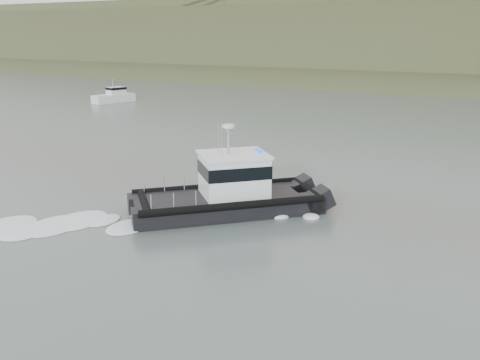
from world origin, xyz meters
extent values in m
plane|color=#495752|center=(0.00, 0.00, 0.00)|extent=(400.00, 400.00, 0.00)
cube|color=#404D2C|center=(0.00, 92.00, 0.00)|extent=(500.00, 44.72, 16.25)
cube|color=black|center=(-2.35, 10.45, 0.39)|extent=(8.05, 8.09, 1.11)
cube|color=black|center=(-0.57, 8.68, 0.39)|extent=(8.05, 8.09, 1.11)
cube|color=black|center=(-1.78, 9.24, 0.84)|extent=(8.85, 8.87, 0.23)
cube|color=white|center=(-1.13, 9.90, 2.01)|extent=(4.33, 4.33, 2.14)
cube|color=black|center=(-1.13, 9.90, 2.40)|extent=(4.41, 4.41, 0.70)
cube|color=white|center=(-1.13, 9.90, 3.16)|extent=(4.59, 4.60, 0.15)
cylinder|color=#93959B|center=(-1.33, 9.70, 3.92)|extent=(0.15, 0.15, 1.67)
cylinder|color=white|center=(-1.33, 9.70, 4.71)|extent=(0.65, 0.65, 0.17)
cube|color=silver|center=(-39.77, 42.94, 0.50)|extent=(3.51, 6.33, 1.20)
cube|color=silver|center=(-39.64, 43.43, 1.50)|extent=(2.18, 2.74, 1.20)
cube|color=black|center=(-39.64, 43.43, 1.90)|extent=(2.24, 2.80, 0.35)
cylinder|color=#93959B|center=(-39.77, 42.94, 2.61)|extent=(0.08, 0.08, 1.20)
camera|label=1|loc=(12.75, -14.09, 9.40)|focal=40.00mm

